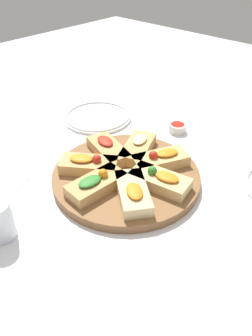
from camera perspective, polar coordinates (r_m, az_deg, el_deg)
ground_plane at (r=0.94m, az=0.00°, el=-2.03°), size 3.00×3.00×0.00m
serving_board at (r=0.93m, az=0.00°, el=-1.42°), size 0.42×0.42×0.03m
focaccia_slice_0 at (r=0.99m, az=2.07°, el=3.54°), size 0.13×0.17×0.04m
focaccia_slice_1 at (r=0.99m, az=-3.13°, el=3.27°), size 0.17×0.12×0.04m
focaccia_slice_2 at (r=0.93m, az=-6.53°, el=0.61°), size 0.17×0.15×0.05m
focaccia_slice_3 at (r=0.86m, az=-5.21°, el=-2.76°), size 0.08×0.16×0.05m
focaccia_slice_4 at (r=0.83m, az=1.23°, el=-4.27°), size 0.17×0.15×0.04m
focaccia_slice_5 at (r=0.87m, az=5.93°, el=-2.10°), size 0.17×0.10×0.05m
focaccia_slice_6 at (r=0.95m, az=6.04°, el=1.47°), size 0.14×0.17×0.05m
plate_left at (r=1.25m, az=-4.99°, el=8.89°), size 0.25×0.25×0.02m
water_glass at (r=0.80m, az=-21.16°, el=-8.55°), size 0.06×0.06×0.10m
napkin_stack at (r=0.99m, az=-20.67°, el=-2.24°), size 0.15×0.14×0.00m
dipping_bowl at (r=1.17m, az=8.93°, el=6.97°), size 0.06×0.06×0.03m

